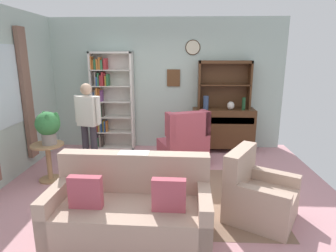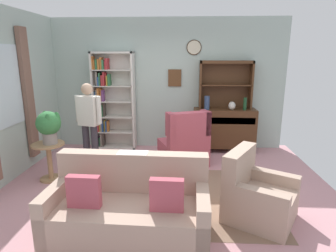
% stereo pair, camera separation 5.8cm
% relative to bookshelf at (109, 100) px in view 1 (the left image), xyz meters
% --- Properties ---
extents(ground_plane, '(5.40, 4.60, 0.02)m').
position_rel_bookshelf_xyz_m(ground_plane, '(1.25, -1.94, -1.09)').
color(ground_plane, '#C68C93').
extents(wall_back, '(5.00, 0.09, 2.80)m').
position_rel_bookshelf_xyz_m(wall_back, '(1.26, 0.19, 0.33)').
color(wall_back, '#ADC1B7').
rests_on(wall_back, ground_plane).
extents(area_rug, '(2.86, 2.06, 0.01)m').
position_rel_bookshelf_xyz_m(area_rug, '(1.45, -2.24, -1.07)').
color(area_rug, '#846651').
rests_on(area_rug, ground_plane).
extents(bookshelf, '(0.90, 0.30, 2.10)m').
position_rel_bookshelf_xyz_m(bookshelf, '(0.00, 0.00, 0.00)').
color(bookshelf, silver).
rests_on(bookshelf, ground_plane).
extents(sideboard, '(1.30, 0.45, 0.92)m').
position_rel_bookshelf_xyz_m(sideboard, '(2.47, -0.08, -0.57)').
color(sideboard, '#4C2D19').
rests_on(sideboard, ground_plane).
extents(sideboard_hutch, '(1.10, 0.26, 1.00)m').
position_rel_bookshelf_xyz_m(sideboard_hutch, '(2.47, 0.03, 0.48)').
color(sideboard_hutch, '#4C2D19').
rests_on(sideboard_hutch, sideboard).
extents(vase_tall, '(0.11, 0.11, 0.29)m').
position_rel_bookshelf_xyz_m(vase_tall, '(2.08, -0.16, -0.01)').
color(vase_tall, '#33476B').
rests_on(vase_tall, sideboard).
extents(vase_round, '(0.15, 0.15, 0.17)m').
position_rel_bookshelf_xyz_m(vase_round, '(2.60, -0.15, -0.07)').
color(vase_round, beige).
rests_on(vase_round, sideboard).
extents(bottle_wine, '(0.07, 0.07, 0.26)m').
position_rel_bookshelf_xyz_m(bottle_wine, '(2.86, -0.17, -0.03)').
color(bottle_wine, '#194223').
rests_on(bottle_wine, sideboard).
extents(couch_floral, '(1.82, 0.90, 0.90)m').
position_rel_bookshelf_xyz_m(couch_floral, '(0.99, -3.15, -0.76)').
color(couch_floral, tan).
rests_on(couch_floral, ground_plane).
extents(armchair_floral, '(1.05, 1.04, 0.88)m').
position_rel_bookshelf_xyz_m(armchair_floral, '(2.54, -2.74, -0.79)').
color(armchair_floral, tan).
rests_on(armchair_floral, ground_plane).
extents(wingback_chair, '(1.02, 1.03, 1.05)m').
position_rel_bookshelf_xyz_m(wingback_chair, '(1.62, -0.94, -0.69)').
color(wingback_chair, '#B74C5B').
rests_on(wingback_chair, ground_plane).
extents(plant_stand, '(0.52, 0.52, 0.63)m').
position_rel_bookshelf_xyz_m(plant_stand, '(-0.61, -1.75, -0.69)').
color(plant_stand, '#A87F56').
rests_on(plant_stand, ground_plane).
extents(potted_plant_large, '(0.39, 0.39, 0.53)m').
position_rel_bookshelf_xyz_m(potted_plant_large, '(-0.56, -1.75, -0.13)').
color(potted_plant_large, gray).
rests_on(potted_plant_large, plant_stand).
extents(person_reading, '(0.52, 0.29, 1.56)m').
position_rel_bookshelf_xyz_m(person_reading, '(-0.08, -1.23, -0.17)').
color(person_reading, '#38333D').
rests_on(person_reading, ground_plane).
extents(coffee_table, '(0.80, 0.50, 0.42)m').
position_rel_bookshelf_xyz_m(coffee_table, '(1.08, -2.37, -0.72)').
color(coffee_table, '#4C2D19').
rests_on(coffee_table, ground_plane).
extents(book_stack, '(0.22, 0.15, 0.05)m').
position_rel_bookshelf_xyz_m(book_stack, '(1.04, -2.42, -0.64)').
color(book_stack, gray).
rests_on(book_stack, coffee_table).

